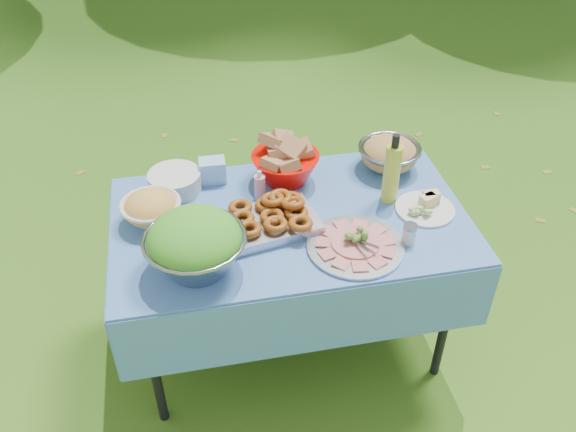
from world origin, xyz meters
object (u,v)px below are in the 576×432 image
(salad_bowl, at_px, (195,244))
(charcuterie_platter, at_px, (356,239))
(bread_bowl, at_px, (285,161))
(oil_bottle, at_px, (392,168))
(pasta_bowl_steel, at_px, (389,153))
(picnic_table, at_px, (290,284))
(plate_stack, at_px, (175,181))

(salad_bowl, bearing_deg, charcuterie_platter, 0.26)
(salad_bowl, relative_size, bread_bowl, 1.25)
(salad_bowl, bearing_deg, oil_bottle, 18.30)
(bread_bowl, xyz_separation_m, charcuterie_platter, (0.18, -0.50, -0.06))
(bread_bowl, distance_m, oil_bottle, 0.47)
(salad_bowl, height_order, oil_bottle, oil_bottle)
(pasta_bowl_steel, bearing_deg, charcuterie_platter, -120.73)
(pasta_bowl_steel, distance_m, oil_bottle, 0.26)
(bread_bowl, relative_size, charcuterie_platter, 0.79)
(charcuterie_platter, bearing_deg, oil_bottle, 50.29)
(salad_bowl, relative_size, charcuterie_platter, 0.99)
(picnic_table, relative_size, charcuterie_platter, 3.85)
(pasta_bowl_steel, height_order, charcuterie_platter, pasta_bowl_steel)
(bread_bowl, distance_m, pasta_bowl_steel, 0.48)
(plate_stack, distance_m, oil_bottle, 0.93)
(picnic_table, relative_size, salad_bowl, 3.91)
(salad_bowl, xyz_separation_m, oil_bottle, (0.84, 0.28, 0.04))
(pasta_bowl_steel, bearing_deg, bread_bowl, -178.86)
(bread_bowl, xyz_separation_m, oil_bottle, (0.41, -0.23, 0.06))
(plate_stack, height_order, bread_bowl, bread_bowl)
(bread_bowl, height_order, pasta_bowl_steel, bread_bowl)
(bread_bowl, height_order, oil_bottle, oil_bottle)
(salad_bowl, xyz_separation_m, bread_bowl, (0.43, 0.50, -0.02))
(pasta_bowl_steel, xyz_separation_m, oil_bottle, (-0.08, -0.24, 0.08))
(picnic_table, height_order, oil_bottle, oil_bottle)
(picnic_table, height_order, salad_bowl, salad_bowl)
(plate_stack, bearing_deg, pasta_bowl_steel, -0.89)
(bread_bowl, relative_size, pasta_bowl_steel, 1.07)
(plate_stack, xyz_separation_m, charcuterie_platter, (0.66, -0.53, 0.00))
(picnic_table, distance_m, charcuterie_platter, 0.53)
(salad_bowl, bearing_deg, bread_bowl, 49.47)
(pasta_bowl_steel, xyz_separation_m, charcuterie_platter, (-0.30, -0.51, -0.03))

